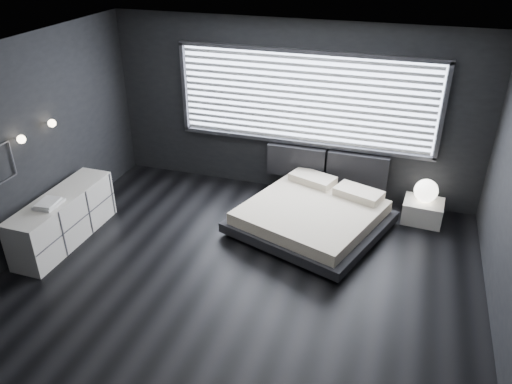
% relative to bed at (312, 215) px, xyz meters
% --- Properties ---
extents(room, '(6.04, 6.00, 2.80)m').
position_rel_bed_xyz_m(room, '(-0.63, -1.58, 1.16)').
color(room, black).
rests_on(room, ground).
extents(window, '(4.14, 0.09, 1.52)m').
position_rel_bed_xyz_m(window, '(-0.43, 1.11, 1.37)').
color(window, white).
rests_on(window, ground).
extents(headboard, '(1.96, 0.16, 0.52)m').
position_rel_bed_xyz_m(headboard, '(-0.01, 1.06, 0.33)').
color(headboard, black).
rests_on(headboard, ground).
extents(sconce_near, '(0.18, 0.11, 0.11)m').
position_rel_bed_xyz_m(sconce_near, '(-3.52, -1.53, 1.36)').
color(sconce_near, silver).
rests_on(sconce_near, ground).
extents(sconce_far, '(0.18, 0.11, 0.11)m').
position_rel_bed_xyz_m(sconce_far, '(-3.52, -0.93, 1.36)').
color(sconce_far, silver).
rests_on(sconce_far, ground).
extents(bed, '(2.46, 2.41, 0.51)m').
position_rel_bed_xyz_m(bed, '(0.00, 0.00, 0.00)').
color(bed, black).
rests_on(bed, ground).
extents(nightstand, '(0.61, 0.52, 0.34)m').
position_rel_bed_xyz_m(nightstand, '(1.55, 0.74, -0.07)').
color(nightstand, silver).
rests_on(nightstand, ground).
extents(orb_lamp, '(0.35, 0.35, 0.35)m').
position_rel_bed_xyz_m(orb_lamp, '(1.55, 0.76, 0.28)').
color(orb_lamp, white).
rests_on(orb_lamp, nightstand).
extents(dresser, '(0.52, 1.78, 0.71)m').
position_rel_bed_xyz_m(dresser, '(-3.28, -1.35, 0.12)').
color(dresser, silver).
rests_on(dresser, ground).
extents(book_stack, '(0.28, 0.37, 0.07)m').
position_rel_bed_xyz_m(book_stack, '(-3.25, -1.60, 0.51)').
color(book_stack, white).
rests_on(book_stack, dresser).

